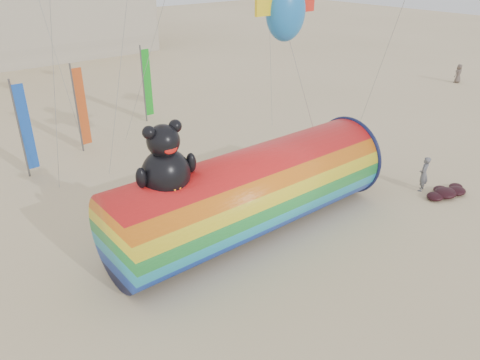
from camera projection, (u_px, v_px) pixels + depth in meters
ground at (254, 250)px, 18.69m from camera, size 160.00×160.00×0.00m
windsock_assembly at (252, 190)px, 19.25m from camera, size 12.52×3.81×5.77m
kite_handler at (424, 174)px, 22.95m from camera, size 0.76×0.62×1.79m
fabric_bundle at (447, 192)px, 22.79m from camera, size 2.62×1.35×0.41m
festival_banners at (90, 104)px, 27.43m from camera, size 9.80×4.11×5.20m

